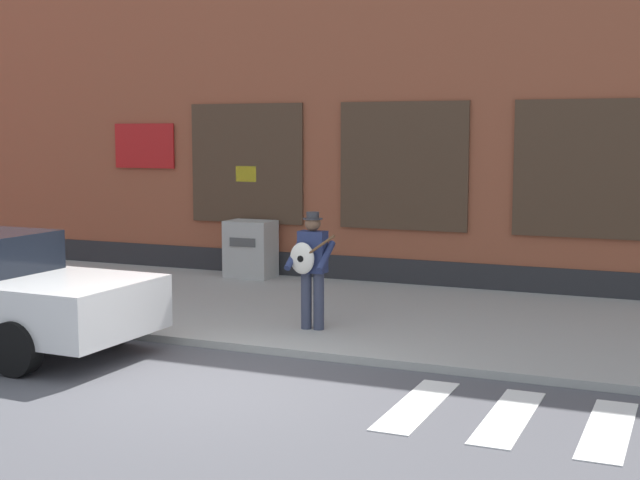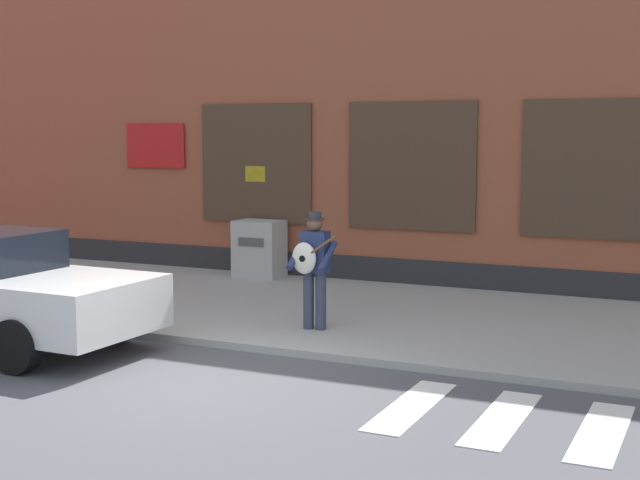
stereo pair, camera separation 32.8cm
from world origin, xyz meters
The scene contains 5 objects.
ground_plane centered at (0.00, 0.00, 0.00)m, with size 160.00×160.00×0.00m, color #4C4C51.
sidewalk centered at (0.00, 4.14, 0.05)m, with size 28.00×5.30×0.10m.
building_backdrop centered at (0.00, 8.79, 4.34)m, with size 28.00×4.06×8.68m.
busker centered at (0.02, 2.65, 1.03)m, with size 0.70×0.51×1.65m.
utility_box centered at (-2.88, 6.34, 0.64)m, with size 0.89×0.65×1.07m.
Camera 1 is at (4.98, -8.49, 2.84)m, focal length 50.00 mm.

